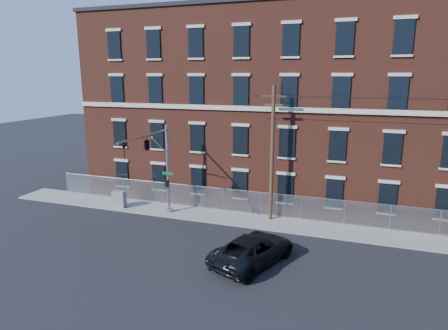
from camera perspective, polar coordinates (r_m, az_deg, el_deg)
name	(u,v)px	position (r m, az deg, el deg)	size (l,w,h in m)	color
ground	(221,246)	(25.47, -0.42, -11.92)	(140.00, 140.00, 0.00)	black
sidewalk	(416,240)	(29.16, 26.44, -9.90)	(65.00, 3.00, 0.12)	gray
mill_building	(412,108)	(36.06, 26.04, 7.61)	(55.30, 14.32, 16.30)	brown
chain_link_fence	(415,219)	(30.02, 26.34, -7.21)	(59.06, 0.06, 1.85)	#A5A8AD
traffic_signal_mast	(152,152)	(28.10, -10.56, 1.83)	(0.90, 6.75, 7.00)	#9EA0A5
utility_pole_near	(272,151)	(28.48, 7.12, 1.99)	(1.80, 0.28, 10.00)	#4A3825
pickup_truck	(253,249)	(23.24, 4.33, -12.29)	(2.73, 5.92, 1.64)	black
utility_cabinet	(119,199)	(33.18, -15.20, -4.87)	(1.09, 0.54, 1.36)	gray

